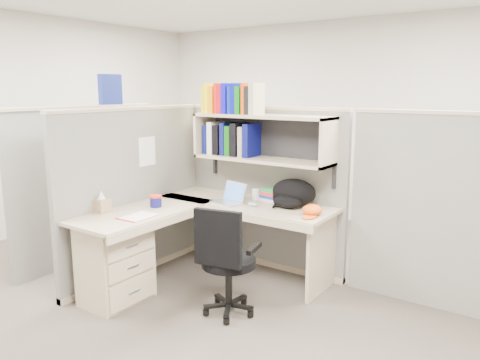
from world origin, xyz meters
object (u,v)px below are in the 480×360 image
Objects in this scene: snack_canister at (156,201)px; task_chair at (227,278)px; desk at (151,247)px; backpack at (291,193)px; laptop at (227,193)px.

task_chair is (0.94, -0.18, -0.46)m from snack_canister.
desk is 1.34m from backpack.
backpack is at bearing 35.60° from snack_canister.
backpack is 1.05m from task_chair.
snack_canister is 1.06m from task_chair.
laptop is 2.54× the size of snack_canister.
backpack is at bearing 85.40° from task_chair.
desk is 1.90× the size of task_chair.
task_chair reaches higher than desk.
snack_canister is at bearing -146.64° from backpack.
backpack is 0.47× the size of task_chair.
backpack is 1.24m from snack_canister.
task_chair is at bearing -10.65° from snack_canister.
snack_canister is (-0.46, -0.48, -0.05)m from laptop.
laptop reaches higher than desk.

